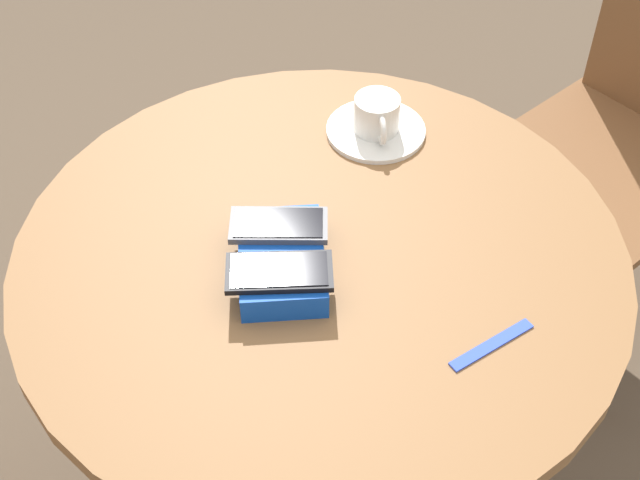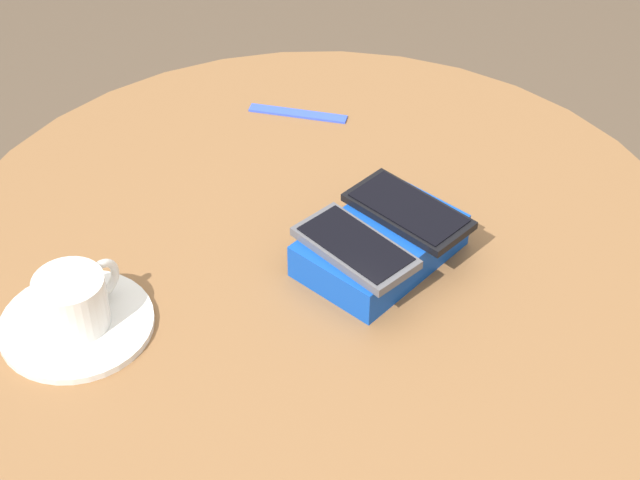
% 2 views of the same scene
% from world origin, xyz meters
% --- Properties ---
extents(round_table, '(0.87, 0.87, 0.74)m').
position_xyz_m(round_table, '(0.00, 0.00, 0.61)').
color(round_table, '#2D2D2D').
rests_on(round_table, ground_plane).
extents(phone_box, '(0.19, 0.14, 0.04)m').
position_xyz_m(phone_box, '(-0.04, 0.05, 0.76)').
color(phone_box, '#0F42AD').
rests_on(phone_box, round_table).
extents(phone_black, '(0.08, 0.15, 0.01)m').
position_xyz_m(phone_black, '(-0.09, 0.05, 0.78)').
color(phone_black, black).
rests_on(phone_black, phone_box).
extents(phone_gray, '(0.07, 0.14, 0.01)m').
position_xyz_m(phone_gray, '(0.00, 0.06, 0.78)').
color(phone_gray, '#515156').
rests_on(phone_gray, phone_box).
extents(saucer, '(0.16, 0.16, 0.01)m').
position_xyz_m(saucer, '(0.27, -0.08, 0.74)').
color(saucer, silver).
rests_on(saucer, round_table).
extents(coffee_cup, '(0.10, 0.07, 0.06)m').
position_xyz_m(coffee_cup, '(0.26, -0.08, 0.77)').
color(coffee_cup, silver).
rests_on(coffee_cup, saucer).
extents(lanyard_strap, '(0.09, 0.11, 0.00)m').
position_xyz_m(lanyard_strap, '(-0.16, -0.23, 0.74)').
color(lanyard_strap, blue).
rests_on(lanyard_strap, round_table).
extents(chair_far_side, '(0.58, 0.58, 0.90)m').
position_xyz_m(chair_far_side, '(0.57, -0.60, 0.47)').
color(chair_far_side, brown).
rests_on(chair_far_side, ground_plane).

